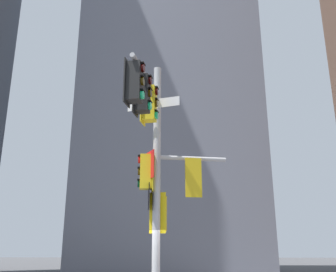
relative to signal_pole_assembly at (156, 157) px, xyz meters
name	(u,v)px	position (x,y,z in m)	size (l,w,h in m)	color
building_mid_block	(171,80)	(0.01, 20.53, 11.98)	(13.35, 13.35, 32.84)	slate
signal_pole_assembly	(156,157)	(0.00, 0.00, 0.00)	(2.95, 3.20, 7.42)	#B2B2B5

